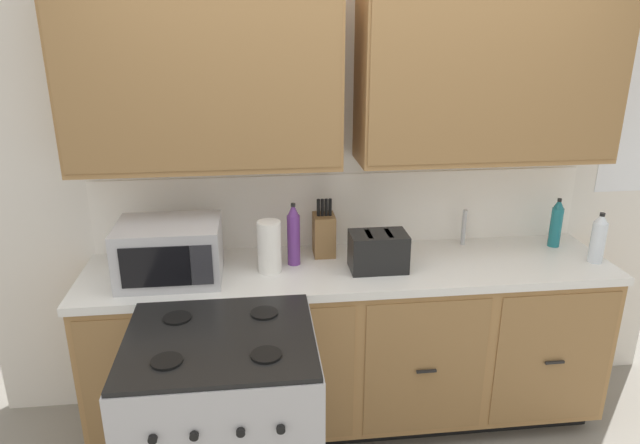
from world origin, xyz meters
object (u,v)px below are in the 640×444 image
stove_range (226,434)px  knife_block (324,234)px  toaster (378,251)px  microwave (170,251)px  paper_towel_roll (269,247)px  bottle_violet (294,235)px  bottle_clear (598,238)px  bottle_teal (556,223)px

stove_range → knife_block: size_ratio=3.06×
stove_range → toaster: bearing=37.0°
microwave → toaster: bearing=-0.5°
paper_towel_roll → knife_block: bearing=32.0°
knife_block → paper_towel_roll: (-0.29, -0.18, 0.01)m
microwave → knife_block: 0.79m
knife_block → bottle_violet: bearing=-147.5°
stove_range → paper_towel_roll: (0.22, 0.61, 0.60)m
stove_range → paper_towel_roll: 0.88m
bottle_clear → bottle_teal: (-0.10, 0.23, 0.00)m
bottle_violet → bottle_teal: size_ratio=1.19×
microwave → bottle_violet: 0.61m
toaster → paper_towel_roll: 0.54m
toaster → bottle_clear: (1.13, -0.04, 0.03)m
knife_block → bottle_clear: knife_block is taller
knife_block → bottle_teal: size_ratio=1.14×
paper_towel_roll → bottle_clear: 1.67m
knife_block → paper_towel_roll: bearing=-148.0°
microwave → toaster: 1.01m
paper_towel_roll → bottle_violet: 0.15m
toaster → bottle_clear: bottle_clear is taller
stove_range → bottle_teal: bottle_teal is taller
bottle_clear → paper_towel_roll: bearing=177.4°
stove_range → microwave: 0.87m
knife_block → paper_towel_roll: 0.34m
microwave → knife_block: size_ratio=1.55×
bottle_teal → bottle_violet: bearing=-176.9°
paper_towel_roll → bottle_teal: (1.56, 0.15, 0.00)m
bottle_violet → bottle_clear: (1.54, -0.15, -0.03)m
toaster → bottle_teal: (1.03, 0.19, 0.04)m
stove_range → bottle_clear: bearing=15.7°
toaster → bottle_teal: size_ratio=1.03×
paper_towel_roll → bottle_teal: bottle_teal is taller
stove_range → toaster: 1.10m
bottle_violet → bottle_clear: size_ratio=1.22×
stove_range → toaster: toaster is taller
bottle_clear → bottle_teal: bottle_teal is taller
paper_towel_roll → bottle_clear: bottle_clear is taller
knife_block → bottle_clear: 1.40m
toaster → bottle_clear: bearing=-2.0°
paper_towel_roll → stove_range: bearing=-109.9°
stove_range → microwave: size_ratio=1.98×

